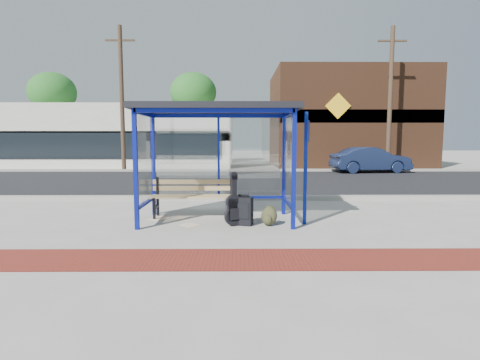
{
  "coord_description": "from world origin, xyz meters",
  "views": [
    {
      "loc": [
        0.42,
        -7.82,
        1.69
      ],
      "look_at": [
        0.48,
        0.2,
        0.86
      ],
      "focal_mm": 28.0,
      "sensor_mm": 36.0,
      "label": 1
    }
  ],
  "objects_px": {
    "guitar_bag": "(234,207)",
    "fire_hydrant": "(408,164)",
    "parked_car": "(370,160)",
    "bench": "(194,195)",
    "backpack": "(269,216)",
    "suitcase": "(243,211)"
  },
  "relations": [
    {
      "from": "guitar_bag",
      "to": "fire_hydrant",
      "type": "xyz_separation_m",
      "value": [
        9.95,
        14.11,
        -0.0
      ]
    },
    {
      "from": "backpack",
      "to": "bench",
      "type": "bearing_deg",
      "value": 172.26
    },
    {
      "from": "bench",
      "to": "suitcase",
      "type": "distance_m",
      "value": 1.4
    },
    {
      "from": "fire_hydrant",
      "to": "guitar_bag",
      "type": "bearing_deg",
      "value": -125.21
    },
    {
      "from": "bench",
      "to": "fire_hydrant",
      "type": "relative_size",
      "value": 2.76
    },
    {
      "from": "guitar_bag",
      "to": "suitcase",
      "type": "distance_m",
      "value": 0.22
    },
    {
      "from": "bench",
      "to": "suitcase",
      "type": "relative_size",
      "value": 3.02
    },
    {
      "from": "bench",
      "to": "backpack",
      "type": "relative_size",
      "value": 4.85
    },
    {
      "from": "bench",
      "to": "parked_car",
      "type": "xyz_separation_m",
      "value": [
        8.17,
        11.86,
        0.18
      ]
    },
    {
      "from": "guitar_bag",
      "to": "suitcase",
      "type": "bearing_deg",
      "value": -4.26
    },
    {
      "from": "guitar_bag",
      "to": "parked_car",
      "type": "distance_m",
      "value": 14.71
    },
    {
      "from": "guitar_bag",
      "to": "parked_car",
      "type": "relative_size",
      "value": 0.25
    },
    {
      "from": "guitar_bag",
      "to": "suitcase",
      "type": "relative_size",
      "value": 1.64
    },
    {
      "from": "parked_car",
      "to": "suitcase",
      "type": "bearing_deg",
      "value": 144.24
    },
    {
      "from": "backpack",
      "to": "parked_car",
      "type": "bearing_deg",
      "value": 84.27
    },
    {
      "from": "bench",
      "to": "guitar_bag",
      "type": "xyz_separation_m",
      "value": [
        0.9,
        -0.92,
        -0.13
      ]
    },
    {
      "from": "guitar_bag",
      "to": "backpack",
      "type": "relative_size",
      "value": 2.63
    },
    {
      "from": "fire_hydrant",
      "to": "parked_car",
      "type": "bearing_deg",
      "value": -153.77
    },
    {
      "from": "fire_hydrant",
      "to": "backpack",
      "type": "bearing_deg",
      "value": -123.29
    },
    {
      "from": "bench",
      "to": "parked_car",
      "type": "bearing_deg",
      "value": 54.91
    },
    {
      "from": "parked_car",
      "to": "backpack",
      "type": "bearing_deg",
      "value": 146.11
    },
    {
      "from": "bench",
      "to": "backpack",
      "type": "xyz_separation_m",
      "value": [
        1.61,
        -0.9,
        -0.32
      ]
    }
  ]
}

